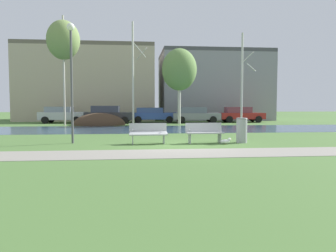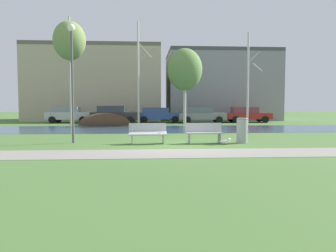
# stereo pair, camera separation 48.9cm
# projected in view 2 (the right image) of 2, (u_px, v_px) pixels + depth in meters

# --- Properties ---
(ground_plane) EXTENTS (120.00, 120.00, 0.00)m
(ground_plane) POSITION_uv_depth(u_px,v_px,m) (164.00, 128.00, 23.06)
(ground_plane) COLOR #476B33
(paved_path_strip) EXTENTS (60.00, 2.08, 0.01)m
(paved_path_strip) POSITION_uv_depth(u_px,v_px,m) (184.00, 153.00, 10.95)
(paved_path_strip) COLOR gray
(paved_path_strip) RESTS_ON ground
(river_band) EXTENTS (80.00, 7.18, 0.01)m
(river_band) POSITION_uv_depth(u_px,v_px,m) (165.00, 129.00, 22.33)
(river_band) COLOR #2D475B
(river_band) RESTS_ON ground
(soil_mound) EXTENTS (4.32, 3.55, 1.99)m
(soil_mound) POSITION_uv_depth(u_px,v_px,m) (105.00, 125.00, 27.19)
(soil_mound) COLOR #423021
(soil_mound) RESTS_ON ground
(bench_left) EXTENTS (1.61, 0.59, 0.87)m
(bench_left) POSITION_uv_depth(u_px,v_px,m) (148.00, 133.00, 13.71)
(bench_left) COLOR #9EA0A3
(bench_left) RESTS_ON ground
(bench_right) EXTENTS (1.61, 0.59, 0.87)m
(bench_right) POSITION_uv_depth(u_px,v_px,m) (204.00, 132.00, 13.87)
(bench_right) COLOR #9EA0A3
(bench_right) RESTS_ON ground
(trash_bin) EXTENTS (0.49, 0.49, 1.08)m
(trash_bin) POSITION_uv_depth(u_px,v_px,m) (242.00, 130.00, 13.99)
(trash_bin) COLOR #999B9E
(trash_bin) RESTS_ON ground
(seagull) EXTENTS (0.48, 0.18, 0.27)m
(seagull) POSITION_uv_depth(u_px,v_px,m) (225.00, 141.00, 13.44)
(seagull) COLOR white
(seagull) RESTS_ON ground
(streetlamp) EXTENTS (0.32, 0.32, 5.09)m
(streetlamp) POSITION_uv_depth(u_px,v_px,m) (72.00, 63.00, 13.85)
(streetlamp) COLOR #4C4C51
(streetlamp) RESTS_ON ground
(birch_far_left) EXTENTS (2.61, 2.61, 8.79)m
(birch_far_left) POSITION_uv_depth(u_px,v_px,m) (69.00, 41.00, 26.14)
(birch_far_left) COLOR #BCB7A8
(birch_far_left) RESTS_ON ground
(birch_left) EXTENTS (1.23, 2.23, 8.50)m
(birch_left) POSITION_uv_depth(u_px,v_px,m) (139.00, 73.00, 26.88)
(birch_left) COLOR beige
(birch_left) RESTS_ON ground
(birch_center_left) EXTENTS (3.01, 3.01, 6.53)m
(birch_center_left) POSITION_uv_depth(u_px,v_px,m) (185.00, 70.00, 27.92)
(birch_center_left) COLOR beige
(birch_center_left) RESTS_ON ground
(birch_center) EXTENTS (1.29, 2.13, 7.75)m
(birch_center) POSITION_uv_depth(u_px,v_px,m) (248.00, 78.00, 27.27)
(birch_center) COLOR beige
(birch_center) RESTS_ON ground
(parked_van_nearest_silver) EXTENTS (4.24, 2.07, 1.51)m
(parked_van_nearest_silver) POSITION_uv_depth(u_px,v_px,m) (69.00, 114.00, 30.11)
(parked_van_nearest_silver) COLOR #B2B5BC
(parked_van_nearest_silver) RESTS_ON ground
(parked_sedan_second_dark) EXTENTS (4.41, 2.18, 1.59)m
(parked_sedan_second_dark) POSITION_uv_depth(u_px,v_px,m) (115.00, 114.00, 29.52)
(parked_sedan_second_dark) COLOR #282B30
(parked_sedan_second_dark) RESTS_ON ground
(parked_hatch_third_blue) EXTENTS (4.47, 2.20, 1.42)m
(parked_hatch_third_blue) POSITION_uv_depth(u_px,v_px,m) (159.00, 115.00, 30.85)
(parked_hatch_third_blue) COLOR #2D4793
(parked_hatch_third_blue) RESTS_ON ground
(parked_wagon_fourth_grey) EXTENTS (4.48, 2.16, 1.46)m
(parked_wagon_fourth_grey) POSITION_uv_depth(u_px,v_px,m) (201.00, 115.00, 30.31)
(parked_wagon_fourth_grey) COLOR slate
(parked_wagon_fourth_grey) RESTS_ON ground
(parked_suv_fifth_red) EXTENTS (4.31, 2.24, 1.48)m
(parked_suv_fifth_red) POSITION_uv_depth(u_px,v_px,m) (247.00, 114.00, 31.17)
(parked_suv_fifth_red) COLOR maroon
(parked_suv_fifth_red) RESTS_ON ground
(building_beige_block) EXTENTS (14.26, 7.86, 8.08)m
(building_beige_block) POSITION_uv_depth(u_px,v_px,m) (96.00, 84.00, 36.55)
(building_beige_block) COLOR #BCAD8E
(building_beige_block) RESTS_ON ground
(building_grey_warehouse) EXTENTS (12.04, 8.52, 7.71)m
(building_grey_warehouse) POSITION_uv_depth(u_px,v_px,m) (219.00, 86.00, 37.85)
(building_grey_warehouse) COLOR gray
(building_grey_warehouse) RESTS_ON ground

